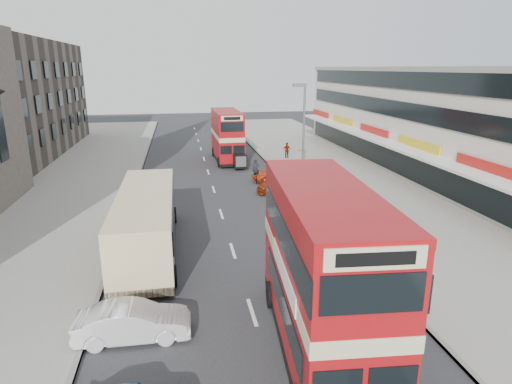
{
  "coord_description": "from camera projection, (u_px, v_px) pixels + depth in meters",
  "views": [
    {
      "loc": [
        -2.49,
        -12.78,
        9.23
      ],
      "look_at": [
        0.82,
        5.7,
        3.82
      ],
      "focal_mm": 30.4,
      "sensor_mm": 36.0,
      "label": 1
    }
  ],
  "objects": [
    {
      "name": "ground",
      "position": [
        262.0,
        343.0,
        15.07
      ],
      "size": [
        160.0,
        160.0,
        0.0
      ],
      "primitive_type": "plane",
      "color": "#28282B",
      "rests_on": "ground"
    },
    {
      "name": "kerb_right",
      "position": [
        289.0,
        185.0,
        35.0
      ],
      "size": [
        0.2,
        90.0,
        0.16
      ],
      "primitive_type": "cube",
      "color": "gray",
      "rests_on": "ground"
    },
    {
      "name": "pavement_right",
      "position": [
        358.0,
        182.0,
        36.0
      ],
      "size": [
        12.0,
        90.0,
        0.15
      ],
      "primitive_type": "cube",
      "color": "gray",
      "rests_on": "ground"
    },
    {
      "name": "car_right_b",
      "position": [
        278.0,
        174.0,
        36.34
      ],
      "size": [
        4.37,
        2.03,
        1.21
      ],
      "primitive_type": "imported",
      "rotation": [
        0.0,
        0.0,
        -1.58
      ],
      "color": "red",
      "rests_on": "ground"
    },
    {
      "name": "coach",
      "position": [
        146.0,
        220.0,
        22.19
      ],
      "size": [
        2.85,
        10.91,
        2.89
      ],
      "rotation": [
        0.0,
        0.0,
        0.0
      ],
      "color": "black",
      "rests_on": "ground"
    },
    {
      "name": "bus_second",
      "position": [
        227.0,
        136.0,
        43.76
      ],
      "size": [
        2.59,
        8.93,
        4.91
      ],
      "rotation": [
        0.0,
        0.0,
        3.16
      ],
      "color": "black",
      "rests_on": "ground"
    },
    {
      "name": "pavement_left",
      "position": [
        51.0,
        196.0,
        31.93
      ],
      "size": [
        12.0,
        90.0,
        0.15
      ],
      "primitive_type": "cube",
      "color": "gray",
      "rests_on": "ground"
    },
    {
      "name": "road_surface",
      "position": [
        214.0,
        189.0,
        33.98
      ],
      "size": [
        12.0,
        90.0,
        0.01
      ],
      "primitive_type": "cube",
      "color": "#28282B",
      "rests_on": "ground"
    },
    {
      "name": "commercial_row",
      "position": [
        438.0,
        121.0,
        37.96
      ],
      "size": [
        9.9,
        46.2,
        9.3
      ],
      "color": "beige",
      "rests_on": "ground"
    },
    {
      "name": "pedestrian_far",
      "position": [
        287.0,
        150.0,
        45.08
      ],
      "size": [
        0.96,
        0.5,
        1.58
      ],
      "primitive_type": "imported",
      "rotation": [
        0.0,
        0.0,
        0.12
      ],
      "color": "gray",
      "rests_on": "pavement_right"
    },
    {
      "name": "cyclist",
      "position": [
        256.0,
        175.0,
        36.02
      ],
      "size": [
        0.79,
        1.86,
        1.91
      ],
      "rotation": [
        0.0,
        0.0,
        -0.09
      ],
      "color": "gray",
      "rests_on": "ground"
    },
    {
      "name": "bus_main",
      "position": [
        323.0,
        271.0,
        14.04
      ],
      "size": [
        3.42,
        10.11,
        5.47
      ],
      "rotation": [
        0.0,
        0.0,
        3.06
      ],
      "color": "black",
      "rests_on": "ground"
    },
    {
      "name": "car_right_a",
      "position": [
        285.0,
        185.0,
        32.81
      ],
      "size": [
        4.53,
        2.25,
        1.26
      ],
      "primitive_type": "imported",
      "rotation": [
        0.0,
        0.0,
        -1.68
      ],
      "color": "maroon",
      "rests_on": "ground"
    },
    {
      "name": "street_lamp",
      "position": [
        303.0,
        130.0,
        31.87
      ],
      "size": [
        1.0,
        0.2,
        8.12
      ],
      "color": "slate",
      "rests_on": "ground"
    },
    {
      "name": "pedestrian_near",
      "position": [
        353.0,
        199.0,
        28.06
      ],
      "size": [
        0.71,
        0.58,
        1.68
      ],
      "primitive_type": "imported",
      "rotation": [
        0.0,
        0.0,
        3.43
      ],
      "color": "gray",
      "rests_on": "pavement_right"
    },
    {
      "name": "car_left_front",
      "position": [
        133.0,
        322.0,
        15.15
      ],
      "size": [
        4.01,
        1.47,
        1.31
      ],
      "primitive_type": "imported",
      "rotation": [
        0.0,
        0.0,
        1.55
      ],
      "color": "white",
      "rests_on": "ground"
    },
    {
      "name": "kerb_left",
      "position": [
        133.0,
        192.0,
        32.93
      ],
      "size": [
        0.2,
        90.0,
        0.16
      ],
      "primitive_type": "cube",
      "color": "gray",
      "rests_on": "ground"
    }
  ]
}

